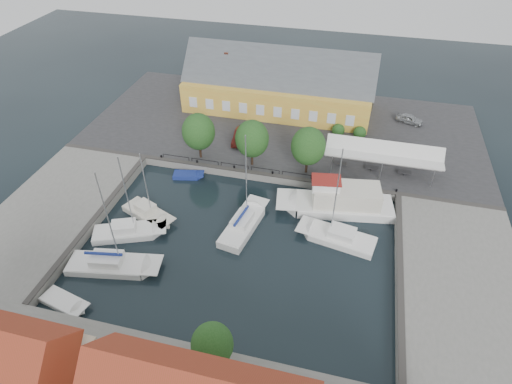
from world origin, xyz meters
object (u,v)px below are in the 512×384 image
car_red (240,136)px  launch_nw (188,176)px  west_boat_d (113,266)px  west_boat_c (128,233)px  center_sailboat (244,225)px  car_silver (410,119)px  east_boat_a (338,238)px  trawler (339,202)px  launch_sw (65,303)px  warehouse (275,86)px  tent_canopy (383,153)px  west_boat_b (148,214)px

car_red → launch_nw: car_red is taller
west_boat_d → launch_nw: 16.30m
west_boat_c → center_sailboat: bearing=19.1°
car_silver → west_boat_c: size_ratio=0.37×
car_silver → west_boat_d: bearing=157.9°
car_red → east_boat_a: bearing=-48.5°
trawler → launch_sw: 30.38m
warehouse → launch_nw: bearing=-109.9°
warehouse → launch_nw: warehouse is taller
tent_canopy → west_boat_b: 29.11m
trawler → west_boat_b: west_boat_b is taller
west_boat_b → launch_nw: size_ratio=2.28×
car_silver → center_sailboat: (-18.23, -26.67, -1.30)m
car_silver → west_boat_d: west_boat_d is taller
west_boat_d → west_boat_c: bearing=98.3°
west_boat_c → west_boat_d: 4.74m
warehouse → tent_canopy: warehouse is taller
tent_canopy → west_boat_c: bearing=-146.6°
tent_canopy → west_boat_d: bearing=-139.3°
west_boat_c → west_boat_b: bearing=76.2°
west_boat_c → west_boat_d: west_boat_d is taller
warehouse → launch_sw: (-10.99, -40.84, -4.34)m
center_sailboat → west_boat_b: bearing=-175.7°
warehouse → launch_sw: size_ratio=5.67×
tent_canopy → east_boat_a: (-3.97, -12.56, -3.42)m
west_boat_b → west_boat_c: (-0.81, -3.29, 0.00)m
car_silver → west_boat_b: west_boat_b is taller
trawler → car_red: bearing=145.4°
east_boat_a → west_boat_c: (-22.17, -4.66, -0.00)m
tent_canopy → trawler: 9.03m
trawler → launch_nw: (-19.33, 1.74, -0.93)m
car_silver → center_sailboat: center_sailboat is taller
car_silver → west_boat_d: (-29.41, -35.47, -1.40)m
car_red → west_boat_d: (-6.46, -24.56, -1.50)m
center_sailboat → tent_canopy: bearing=42.6°
east_boat_a → west_boat_b: bearing=-176.3°
west_boat_d → launch_sw: bearing=-112.8°
car_silver → trawler: 22.60m
west_boat_c → west_boat_d: (0.68, -4.69, 0.01)m
car_red → west_boat_b: (-6.33, -16.57, -1.51)m
warehouse → car_red: (-2.40, -11.22, -2.66)m
west_boat_c → car_red: bearing=70.2°
center_sailboat → west_boat_b: size_ratio=1.27×
trawler → west_boat_b: (-20.99, -6.48, -0.76)m
west_boat_d → trawler: bearing=34.4°
warehouse → east_boat_a: bearing=-64.4°
tent_canopy → launch_sw: (-27.59, -26.99, -3.59)m
tent_canopy → east_boat_a: east_boat_a is taller
warehouse → east_boat_a: east_boat_a is taller
car_red → center_sailboat: 16.51m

